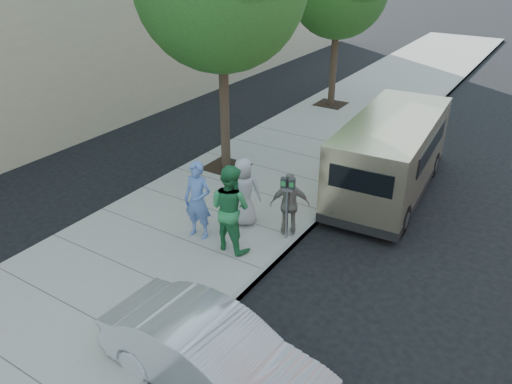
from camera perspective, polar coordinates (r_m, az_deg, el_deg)
ground at (r=12.56m, az=-1.20°, el=-3.88°), size 120.00×120.00×0.00m
sidewalk at (r=13.03m, az=-4.88°, el=-2.36°), size 5.00×60.00×0.15m
curb_face at (r=11.90m, az=4.61°, el=-5.48°), size 0.12×60.00×0.16m
parking_meter at (r=11.26m, az=3.63°, el=-0.40°), size 0.34×0.19×1.56m
van at (r=14.18m, az=15.20°, el=4.22°), size 2.38×6.08×2.21m
sedan at (r=8.20m, az=-4.74°, el=-18.32°), size 4.02×1.55×1.31m
person_officer at (r=11.51m, az=-6.67°, el=-0.94°), size 0.74×0.54×1.88m
person_green_shirt at (r=10.97m, az=-2.96°, el=-1.84°), size 1.05×0.85×2.04m
person_gray_shirt at (r=11.98m, az=-1.44°, el=0.02°), size 1.00×0.88×1.72m
person_striped_polo at (r=11.61m, az=3.89°, el=-1.41°), size 0.99×0.78×1.57m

